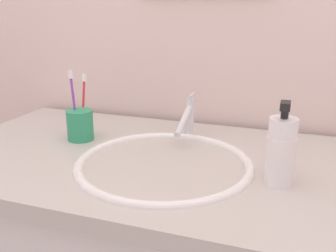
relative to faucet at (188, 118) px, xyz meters
The scene contains 7 objects.
tiled_wall_back 0.35m from the faucet, 91.61° to the left, with size 2.44×0.04×2.40m, color beige.
sink_basin 0.23m from the faucet, 90.00° to the right, with size 0.44×0.44×0.13m.
faucet is the anchor object (origin of this frame).
toothbrush_cup 0.31m from the faucet, 158.91° to the right, with size 0.08×0.08×0.09m, color #2D9966.
toothbrush_red 0.31m from the faucet, 167.22° to the right, with size 0.01×0.05×0.18m.
toothbrush_purple 0.33m from the faucet, 160.50° to the right, with size 0.03×0.02×0.20m.
soap_dispenser 0.35m from the faucet, 39.22° to the right, with size 0.06×0.06×0.19m.
Camera 1 is at (0.29, -0.84, 1.21)m, focal length 39.86 mm.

